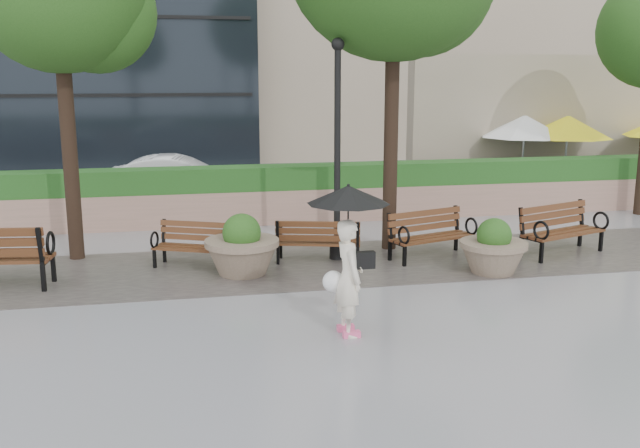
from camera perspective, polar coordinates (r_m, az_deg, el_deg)
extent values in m
plane|color=gray|center=(10.42, 0.97, -7.67)|extent=(100.00, 100.00, 0.00)
cube|color=#383330|center=(13.23, -1.85, -3.33)|extent=(28.00, 3.20, 0.01)
cube|color=tan|center=(17.00, -4.15, 1.48)|extent=(24.00, 0.80, 0.80)
cube|color=#214A18|center=(16.89, -4.19, 3.74)|extent=(24.00, 0.75, 0.55)
cube|color=tan|center=(22.82, 19.30, 7.61)|extent=(10.00, 0.60, 4.00)
cube|color=#214A18|center=(20.86, 20.88, 2.84)|extent=(8.00, 0.50, 0.90)
cube|color=black|center=(20.98, -5.56, 2.39)|extent=(40.00, 7.00, 0.00)
torus|color=black|center=(12.83, -20.75, -1.44)|extent=(0.11, 0.42, 0.41)
cube|color=#582B19|center=(13.17, -9.93, -1.91)|extent=(1.59, 1.05, 0.04)
cube|color=#582B19|center=(13.33, -9.59, -0.57)|extent=(1.45, 0.72, 0.36)
cube|color=black|center=(13.24, -9.86, -2.64)|extent=(1.63, 1.13, 0.39)
torus|color=black|center=(13.29, -13.11, -1.24)|extent=(0.17, 0.31, 0.32)
torus|color=black|center=(12.74, -7.20, -1.59)|extent=(0.17, 0.31, 0.32)
cube|color=#582B19|center=(13.38, -0.11, -1.48)|extent=(1.63, 0.88, 0.04)
cube|color=#582B19|center=(13.08, -0.19, -0.58)|extent=(1.54, 0.53, 0.37)
cube|color=black|center=(13.40, -0.12, -2.27)|extent=(1.66, 0.96, 0.40)
torus|color=black|center=(13.46, 3.07, -0.73)|extent=(0.13, 0.32, 0.32)
torus|color=black|center=(13.57, -3.18, -0.63)|extent=(0.13, 0.32, 0.32)
cube|color=#582B19|center=(13.78, 9.00, -1.09)|extent=(1.77, 1.00, 0.05)
cube|color=#582B19|center=(13.92, 8.37, 0.30)|extent=(1.65, 0.62, 0.40)
cube|color=black|center=(13.85, 8.90, -1.86)|extent=(1.80, 1.09, 0.43)
torus|color=black|center=(13.14, 6.72, -0.91)|extent=(0.15, 0.35, 0.35)
torus|color=black|center=(14.12, 12.01, -0.18)|extent=(0.15, 0.35, 0.35)
cube|color=#582B19|center=(14.68, 18.91, -0.68)|extent=(1.89, 1.13, 0.05)
cube|color=#582B19|center=(14.79, 18.16, 0.71)|extent=(1.75, 0.74, 0.43)
cube|color=black|center=(14.74, 18.77, -1.46)|extent=(1.93, 1.23, 0.46)
torus|color=black|center=(13.88, 17.27, -0.51)|extent=(0.18, 0.37, 0.37)
torus|color=black|center=(15.19, 21.55, 0.25)|extent=(0.18, 0.37, 0.37)
cylinder|color=#7F6B56|center=(12.60, -6.26, -1.49)|extent=(1.31, 1.31, 0.11)
sphere|color=#174212|center=(12.56, -6.28, -0.69)|extent=(0.68, 0.68, 0.68)
cylinder|color=#7F6B56|center=(12.99, 13.73, -1.59)|extent=(1.19, 1.19, 0.10)
sphere|color=#174212|center=(12.96, 13.76, -0.88)|extent=(0.61, 0.61, 0.61)
cylinder|color=black|center=(13.33, 1.39, 5.44)|extent=(0.12, 0.12, 3.96)
cylinder|color=black|center=(13.66, 1.35, -2.20)|extent=(0.28, 0.28, 0.30)
sphere|color=black|center=(13.24, 1.44, 14.18)|extent=(0.24, 0.24, 0.24)
cylinder|color=black|center=(14.11, -19.48, 6.70)|extent=(0.28, 0.28, 4.73)
sphere|color=#174212|center=(14.33, -17.50, 15.84)|extent=(2.22, 2.22, 2.22)
cylinder|color=black|center=(14.15, 5.74, 8.73)|extent=(0.28, 0.28, 5.41)
cylinder|color=black|center=(21.39, 15.75, 2.31)|extent=(0.40, 0.40, 0.10)
cylinder|color=#99999E|center=(21.24, 15.91, 5.10)|extent=(0.06, 0.06, 2.20)
cone|color=white|center=(21.16, 16.05, 7.51)|extent=(2.50, 2.50, 0.60)
cylinder|color=black|center=(21.56, 18.85, 2.18)|extent=(0.40, 0.40, 0.10)
cylinder|color=#99999E|center=(21.41, 19.04, 4.95)|extent=(0.06, 0.06, 2.20)
cone|color=yellow|center=(21.33, 19.21, 7.35)|extent=(2.50, 2.50, 0.60)
imported|color=silver|center=(20.15, -11.29, 3.61)|extent=(3.94, 1.79, 1.25)
imported|color=#F2E5CB|center=(9.63, 2.32, -4.00)|extent=(0.48, 0.65, 1.71)
cube|color=#F2598C|center=(10.00, 2.06, -8.30)|extent=(0.13, 0.24, 0.09)
cube|color=#F2598C|center=(9.77, 2.54, -8.81)|extent=(0.13, 0.24, 0.09)
cube|color=black|center=(9.71, 3.47, -2.90)|extent=(0.13, 0.33, 0.24)
sphere|color=white|center=(9.84, 1.08, -4.62)|extent=(0.30, 0.30, 0.30)
cylinder|color=black|center=(9.52, 2.26, -0.20)|extent=(0.02, 0.02, 0.91)
cone|color=black|center=(9.44, 2.28, 2.34)|extent=(1.11, 1.11, 0.24)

